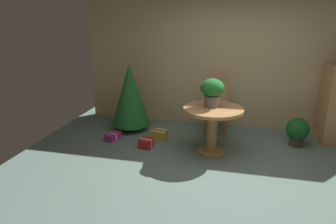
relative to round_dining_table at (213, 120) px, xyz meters
The scene contains 10 objects.
ground_plane 1.00m from the round_dining_table, 71.45° to the right, with size 6.60×6.60×0.00m, color slate.
back_wall_panel 1.62m from the round_dining_table, 79.58° to the left, with size 6.00×0.10×2.60m, color tan.
round_dining_table is the anchor object (origin of this frame).
flower_vase 0.48m from the round_dining_table, 132.56° to the left, with size 0.37×0.37×0.45m.
wooden_chair_far 0.94m from the round_dining_table, 90.00° to the left, with size 0.42×0.43×0.99m.
holiday_tree 1.78m from the round_dining_table, 157.02° to the left, with size 0.73×0.73×1.30m.
gift_box_purple 1.86m from the round_dining_table, behind, with size 0.25×0.32×0.12m.
gift_box_red 1.20m from the round_dining_table, behind, with size 0.25×0.23×0.15m.
gift_box_gold 1.14m from the round_dining_table, 159.87° to the left, with size 0.31×0.26×0.17m.
potted_plant 1.55m from the round_dining_table, 23.87° to the left, with size 0.38×0.38×0.49m.
Camera 1 is at (0.04, -3.64, 2.12)m, focal length 31.38 mm.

